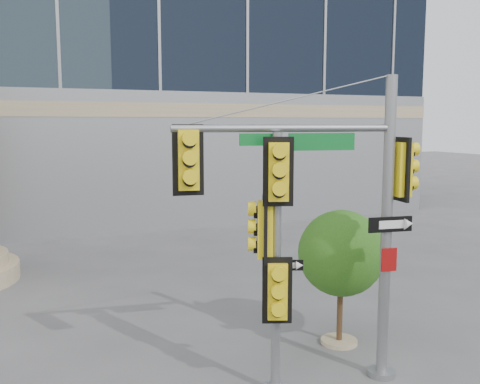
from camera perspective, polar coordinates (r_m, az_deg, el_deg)
name	(u,v)px	position (r m, az deg, el deg)	size (l,w,h in m)	color
ground	(254,382)	(10.28, 1.46, -19.59)	(120.00, 120.00, 0.00)	#545456
main_signal_pole	(336,196)	(9.40, 10.21, -0.44)	(4.22, 1.04, 5.49)	slate
secondary_signal_pole	(274,245)	(8.95, 3.65, -5.63)	(0.77, 0.74, 4.51)	slate
street_tree	(342,256)	(11.44, 10.84, -6.77)	(1.84, 1.80, 2.87)	tan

